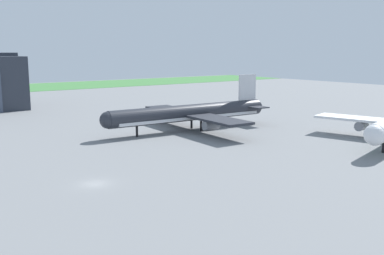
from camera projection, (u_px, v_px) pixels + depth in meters
The scene contains 2 objects.
ground_plane at pixel (95, 184), 66.69m from camera, with size 440.00×440.00×0.00m, color slate.
airliner_far_left at pixel (191, 113), 110.94m from camera, with size 47.67×38.89×13.55m.
Camera 1 is at (-26.77, -60.22, 19.80)m, focal length 41.33 mm.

